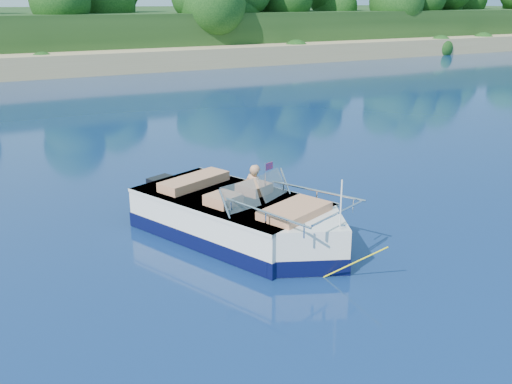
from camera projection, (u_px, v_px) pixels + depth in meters
ground at (353, 329)px, 9.13m from camera, size 160.00×160.00×0.00m
motorboat at (244, 222)px, 12.41m from camera, size 3.67×6.04×2.12m
tow_tube at (253, 198)px, 14.92m from camera, size 1.57×1.57×0.32m
boy at (252, 200)px, 15.00m from camera, size 0.59×0.89×1.60m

